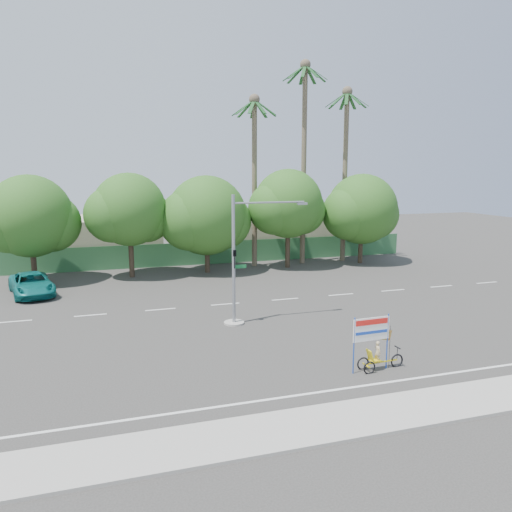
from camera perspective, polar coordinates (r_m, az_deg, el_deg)
name	(u,v)px	position (r m, az deg, el deg)	size (l,w,h in m)	color
ground	(305,343)	(24.64, 5.65, -9.84)	(120.00, 120.00, 0.00)	#33302D
sidewalk_near	(391,413)	(18.52, 15.19, -16.88)	(50.00, 2.40, 0.12)	gray
fence	(210,253)	(44.38, -5.26, 0.36)	(38.00, 0.08, 2.00)	#336B3D
building_left	(92,240)	(47.72, -18.28, 1.79)	(12.00, 8.00, 4.00)	beige
building_right	(278,234)	(50.75, 2.50, 2.50)	(14.00, 8.00, 3.60)	beige
tree_far_left	(30,219)	(39.75, -24.46, 3.89)	(7.14, 6.00, 7.96)	#473828
tree_left	(129,212)	(39.49, -14.33, 4.86)	(6.66, 5.60, 8.07)	#473828
tree_center	(206,218)	(40.32, -5.74, 4.37)	(7.62, 6.40, 7.85)	#473828
tree_right	(288,206)	(42.23, 3.63, 5.70)	(6.90, 5.80, 8.36)	#473828
tree_far_right	(361,211)	(45.26, 11.94, 5.03)	(7.38, 6.20, 7.94)	#473828
palm_tall	(304,144)	(44.33, 5.52, 12.63)	(3.73, 3.79, 17.45)	#70604C
palm_mid	(345,157)	(46.00, 10.18, 11.09)	(3.73, 3.79, 15.45)	#70604C
palm_short	(254,163)	(42.74, -0.18, 10.63)	(3.73, 3.79, 14.45)	#70604C
traffic_signal	(239,271)	(26.78, -1.93, -1.71)	(4.72, 1.10, 7.00)	gray
trike_billboard	(375,348)	(21.64, 13.49, -10.17)	(2.47, 0.58, 2.42)	black
pickup_truck	(32,284)	(36.51, -24.26, -2.96)	(2.46, 5.33, 1.48)	#0F6D69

